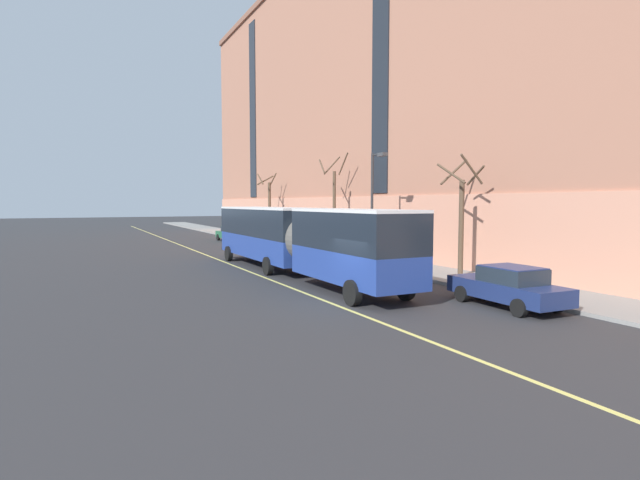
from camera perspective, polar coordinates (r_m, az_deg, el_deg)
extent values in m
plane|color=#303033|center=(19.36, 3.67, -7.40)|extent=(260.00, 260.00, 0.00)
cube|color=gray|center=(26.59, 15.92, -4.19)|extent=(4.05, 160.00, 0.15)
cube|color=#B2755B|center=(32.05, 31.88, 21.10)|extent=(12.00, 110.00, 27.05)
cube|color=tan|center=(25.71, 23.76, 0.09)|extent=(0.14, 110.00, 4.40)
cube|color=#1E232B|center=(37.67, 6.93, 21.17)|extent=(0.10, 2.00, 20.56)
cube|color=#1E232B|center=(61.90, -7.70, 14.44)|extent=(0.10, 2.00, 20.56)
cube|color=navy|center=(30.64, -6.08, -0.69)|extent=(2.52, 11.38, 1.31)
cube|color=black|center=(30.55, -6.11, 2.02)|extent=(2.54, 11.38, 1.60)
cube|color=white|center=(30.53, -6.12, 3.63)|extent=(2.55, 11.38, 0.12)
cube|color=#19232D|center=(35.96, -9.32, 2.07)|extent=(2.28, 0.09, 1.20)
cube|color=orange|center=(35.95, -9.34, 3.31)|extent=(1.74, 0.07, 0.28)
cube|color=black|center=(36.09, -9.29, -0.86)|extent=(2.43, 0.13, 0.24)
cube|color=white|center=(35.82, -10.62, -0.51)|extent=(0.28, 0.06, 0.18)
cube|color=white|center=(36.34, -7.99, -0.41)|extent=(0.28, 0.06, 0.18)
cylinder|color=#595651|center=(24.90, -1.07, 0.04)|extent=(2.36, 1.01, 2.35)
cube|color=navy|center=(21.30, 3.83, -2.85)|extent=(2.51, 7.40, 1.31)
cube|color=black|center=(21.17, 3.85, 1.05)|extent=(2.52, 7.40, 1.60)
cube|color=white|center=(21.13, 3.86, 3.38)|extent=(2.53, 7.40, 0.12)
cylinder|color=black|center=(34.08, -10.39, -1.54)|extent=(0.30, 1.00, 1.00)
cylinder|color=black|center=(34.86, -6.48, -1.37)|extent=(0.30, 1.00, 1.00)
cylinder|color=black|center=(27.12, -5.98, -2.98)|extent=(0.30, 1.00, 1.00)
cylinder|color=black|center=(28.08, -1.24, -2.71)|extent=(0.30, 1.00, 1.00)
cylinder|color=black|center=(19.06, 3.72, -6.05)|extent=(0.30, 1.00, 1.00)
cylinder|color=black|center=(20.41, 9.75, -5.41)|extent=(0.30, 1.00, 1.00)
cube|color=#B21E19|center=(44.84, -7.33, 0.05)|extent=(1.89, 4.57, 0.64)
cube|color=#232D38|center=(44.58, -7.25, 0.80)|extent=(1.63, 2.07, 0.56)
cube|color=#B21E19|center=(44.57, -7.25, 1.19)|extent=(1.59, 1.98, 0.04)
cylinder|color=black|center=(45.94, -8.94, -0.26)|extent=(0.23, 0.64, 0.64)
cylinder|color=black|center=(46.48, -6.83, -0.19)|extent=(0.23, 0.64, 0.64)
cylinder|color=black|center=(43.25, -7.86, -0.53)|extent=(0.23, 0.64, 0.64)
cylinder|color=black|center=(43.83, -5.65, -0.45)|extent=(0.23, 0.64, 0.64)
cube|color=#23603D|center=(51.86, -10.16, 0.59)|extent=(1.96, 4.81, 0.64)
cube|color=#232D38|center=(51.60, -10.09, 1.24)|extent=(1.65, 2.19, 0.56)
cube|color=#23603D|center=(51.58, -10.09, 1.57)|extent=(1.61, 2.09, 0.04)
cylinder|color=black|center=(53.02, -11.56, 0.30)|extent=(0.24, 0.65, 0.64)
cylinder|color=black|center=(53.55, -9.75, 0.37)|extent=(0.24, 0.65, 0.64)
cylinder|color=black|center=(50.21, -10.58, 0.10)|extent=(0.24, 0.65, 0.64)
cylinder|color=black|center=(50.77, -8.69, 0.17)|extent=(0.24, 0.65, 0.64)
cube|color=#B21E19|center=(28.89, 3.93, -2.24)|extent=(1.84, 4.26, 0.64)
cube|color=#232D38|center=(28.65, 4.16, -1.09)|extent=(1.56, 1.94, 0.56)
cube|color=#B21E19|center=(28.62, 4.16, -0.49)|extent=(1.52, 1.86, 0.04)
cylinder|color=black|center=(29.61, 1.21, -2.69)|extent=(0.24, 0.65, 0.64)
cylinder|color=black|center=(30.46, 3.94, -2.51)|extent=(0.24, 0.65, 0.64)
cylinder|color=black|center=(27.39, 3.91, -3.27)|extent=(0.24, 0.65, 0.64)
cylinder|color=black|center=(28.31, 6.76, -3.05)|extent=(0.24, 0.65, 0.64)
cube|color=navy|center=(20.09, 20.58, -5.37)|extent=(2.00, 4.77, 0.64)
cube|color=#232D38|center=(19.84, 21.11, -3.75)|extent=(1.68, 2.18, 0.56)
cube|color=navy|center=(19.80, 21.13, -2.89)|extent=(1.64, 2.08, 0.04)
cylinder|color=black|center=(20.60, 15.90, -5.93)|extent=(0.24, 0.65, 0.64)
cylinder|color=black|center=(21.79, 19.51, -5.46)|extent=(0.24, 0.65, 0.64)
cylinder|color=black|center=(18.52, 21.79, -7.22)|extent=(0.24, 0.65, 0.64)
cylinder|color=black|center=(19.83, 25.40, -6.58)|extent=(0.24, 0.65, 0.64)
cube|color=#BCAD89|center=(35.25, -1.98, -1.05)|extent=(1.97, 4.44, 0.64)
cube|color=#232D38|center=(35.01, -1.82, -0.11)|extent=(1.66, 2.03, 0.56)
cube|color=#BCAD89|center=(34.99, -1.82, 0.38)|extent=(1.62, 1.94, 0.04)
cylinder|color=black|center=(36.12, -4.20, -1.44)|extent=(0.24, 0.65, 0.64)
cylinder|color=black|center=(36.88, -1.70, -1.32)|extent=(0.24, 0.65, 0.64)
cylinder|color=black|center=(33.68, -2.28, -1.85)|extent=(0.24, 0.65, 0.64)
cylinder|color=black|center=(34.50, 0.34, -1.70)|extent=(0.24, 0.65, 0.64)
cylinder|color=brown|center=(26.47, 15.83, 1.29)|extent=(0.26, 0.26, 4.92)
cylinder|color=brown|center=(26.86, 17.35, 7.05)|extent=(0.45, 1.56, 0.97)
cylinder|color=brown|center=(27.11, 15.05, 7.52)|extent=(1.59, 0.35, 1.38)
cylinder|color=brown|center=(25.80, 14.74, 7.37)|extent=(0.40, 1.79, 1.10)
cylinder|color=brown|center=(25.97, 16.95, 7.75)|extent=(1.45, 0.16, 1.48)
cylinder|color=brown|center=(37.76, 1.64, 3.22)|extent=(0.24, 0.24, 6.13)
cylinder|color=brown|center=(38.19, 2.68, 8.68)|extent=(0.20, 1.57, 1.60)
cylinder|color=brown|center=(38.46, 1.38, 8.51)|extent=(1.32, 0.36, 1.41)
cylinder|color=brown|center=(37.66, 0.23, 8.42)|extent=(0.62, 1.90, 1.19)
cylinder|color=brown|center=(50.31, -5.78, 3.26)|extent=(0.29, 0.29, 5.79)
cylinder|color=brown|center=(50.65, -5.37, 6.95)|extent=(0.41, 1.06, 1.20)
cylinder|color=brown|center=(51.15, -6.27, 6.81)|extent=(1.84, 0.33, 1.02)
cylinder|color=brown|center=(50.11, -6.84, 6.94)|extent=(0.27, 1.93, 1.17)
cylinder|color=#2D2D30|center=(30.51, 5.96, 3.50)|extent=(0.16, 0.16, 6.73)
cylinder|color=#2D2D30|center=(30.18, 6.57, 9.69)|extent=(0.10, 1.10, 0.10)
cube|color=#3D3D3F|center=(29.71, 7.16, 9.68)|extent=(0.36, 0.60, 0.20)
cube|color=#E0D66B|center=(21.70, -1.68, -6.10)|extent=(0.16, 140.00, 0.01)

